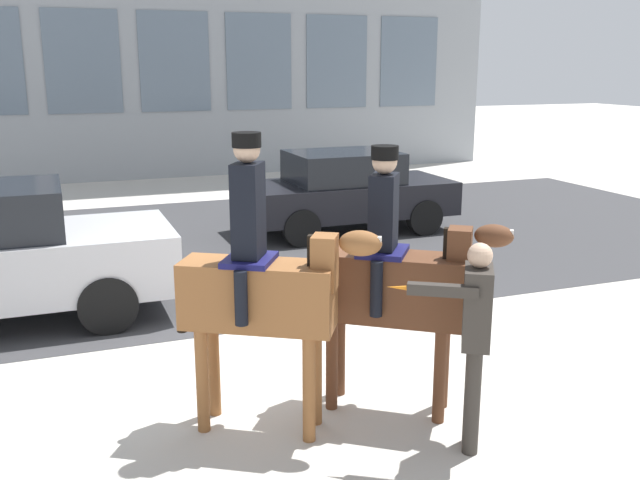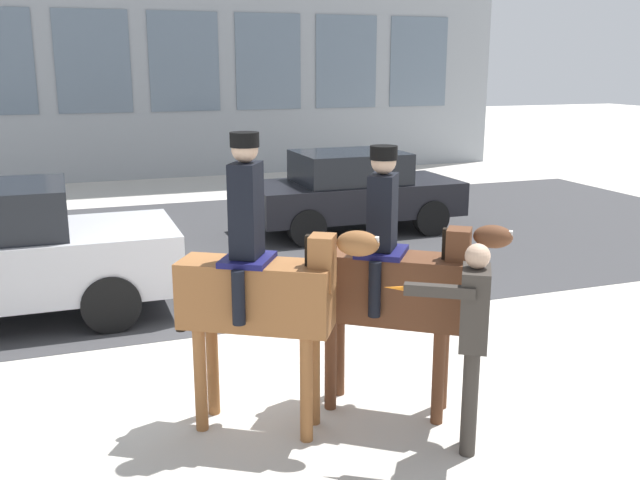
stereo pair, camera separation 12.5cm
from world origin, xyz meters
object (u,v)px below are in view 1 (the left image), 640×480
object	(u,v)px
mounted_horse_lead	(262,285)
pedestrian_bystander	(474,331)
mounted_horse_companion	(393,280)
street_car_far_lane	(346,190)

from	to	relation	value
mounted_horse_lead	pedestrian_bystander	bearing A→B (deg)	-1.13
mounted_horse_lead	pedestrian_bystander	distance (m)	1.79
mounted_horse_companion	street_car_far_lane	world-z (taller)	mounted_horse_companion
mounted_horse_companion	pedestrian_bystander	distance (m)	0.96
mounted_horse_lead	mounted_horse_companion	xyz separation A→B (m)	(1.21, -0.06, -0.07)
mounted_horse_lead	street_car_far_lane	xyz separation A→B (m)	(3.65, 6.79, -0.53)
mounted_horse_lead	mounted_horse_companion	world-z (taller)	mounted_horse_lead
mounted_horse_lead	street_car_far_lane	distance (m)	7.72
mounted_horse_lead	street_car_far_lane	world-z (taller)	mounted_horse_lead
mounted_horse_companion	pedestrian_bystander	bearing A→B (deg)	-35.92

